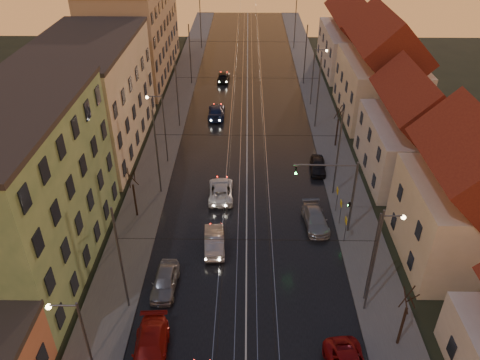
{
  "coord_description": "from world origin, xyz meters",
  "views": [
    {
      "loc": [
        -0.08,
        -14.76,
        26.36
      ],
      "look_at": [
        -0.65,
        21.87,
        2.92
      ],
      "focal_mm": 35.0,
      "sensor_mm": 36.0,
      "label": 1
    }
  ],
  "objects_px": {
    "parked_right_2": "(318,166)",
    "driving_car_1": "(214,241)",
    "street_lamp_1": "(378,250)",
    "driving_car_4": "(223,77)",
    "driving_car_2": "(221,191)",
    "parked_right_1": "(315,219)",
    "street_lamp_0": "(82,342)",
    "driving_car_3": "(216,112)",
    "street_lamp_3": "(315,71)",
    "street_lamp_2": "(161,122)",
    "traffic_light_mast": "(342,189)",
    "parked_left_2": "(150,350)",
    "parked_left_3": "(165,281)"
  },
  "relations": [
    {
      "from": "street_lamp_1",
      "to": "driving_car_2",
      "type": "bearing_deg",
      "value": 131.08
    },
    {
      "from": "driving_car_4",
      "to": "parked_left_2",
      "type": "relative_size",
      "value": 0.79
    },
    {
      "from": "parked_left_3",
      "to": "traffic_light_mast",
      "type": "bearing_deg",
      "value": 28.66
    },
    {
      "from": "street_lamp_3",
      "to": "parked_right_2",
      "type": "xyz_separation_m",
      "value": [
        -1.5,
        -17.64,
        -4.21
      ]
    },
    {
      "from": "parked_right_2",
      "to": "driving_car_1",
      "type": "bearing_deg",
      "value": -125.35
    },
    {
      "from": "street_lamp_1",
      "to": "driving_car_1",
      "type": "relative_size",
      "value": 1.72
    },
    {
      "from": "driving_car_4",
      "to": "parked_left_2",
      "type": "distance_m",
      "value": 50.5
    },
    {
      "from": "street_lamp_1",
      "to": "street_lamp_3",
      "type": "distance_m",
      "value": 36.0
    },
    {
      "from": "street_lamp_2",
      "to": "traffic_light_mast",
      "type": "height_order",
      "value": "street_lamp_2"
    },
    {
      "from": "driving_car_4",
      "to": "street_lamp_2",
      "type": "bearing_deg",
      "value": 81.0
    },
    {
      "from": "driving_car_3",
      "to": "driving_car_1",
      "type": "bearing_deg",
      "value": 92.48
    },
    {
      "from": "driving_car_4",
      "to": "parked_right_2",
      "type": "height_order",
      "value": "driving_car_4"
    },
    {
      "from": "street_lamp_0",
      "to": "driving_car_2",
      "type": "bearing_deg",
      "value": 72.96
    },
    {
      "from": "street_lamp_1",
      "to": "traffic_light_mast",
      "type": "height_order",
      "value": "street_lamp_1"
    },
    {
      "from": "driving_car_3",
      "to": "parked_left_3",
      "type": "relative_size",
      "value": 1.18
    },
    {
      "from": "street_lamp_2",
      "to": "traffic_light_mast",
      "type": "xyz_separation_m",
      "value": [
        17.1,
        -12.0,
        -0.29
      ]
    },
    {
      "from": "street_lamp_2",
      "to": "parked_right_1",
      "type": "height_order",
      "value": "street_lamp_2"
    },
    {
      "from": "driving_car_2",
      "to": "parked_right_1",
      "type": "relative_size",
      "value": 1.07
    },
    {
      "from": "traffic_light_mast",
      "to": "parked_left_3",
      "type": "relative_size",
      "value": 1.64
    },
    {
      "from": "driving_car_2",
      "to": "parked_right_2",
      "type": "height_order",
      "value": "driving_car_2"
    },
    {
      "from": "street_lamp_3",
      "to": "street_lamp_1",
      "type": "bearing_deg",
      "value": -90.0
    },
    {
      "from": "street_lamp_1",
      "to": "driving_car_1",
      "type": "distance_m",
      "value": 13.76
    },
    {
      "from": "driving_car_2",
      "to": "parked_left_2",
      "type": "height_order",
      "value": "parked_left_2"
    },
    {
      "from": "driving_car_3",
      "to": "parked_right_2",
      "type": "distance_m",
      "value": 17.93
    },
    {
      "from": "street_lamp_3",
      "to": "driving_car_3",
      "type": "relative_size",
      "value": 1.54
    },
    {
      "from": "street_lamp_1",
      "to": "traffic_light_mast",
      "type": "distance_m",
      "value": 8.08
    },
    {
      "from": "street_lamp_0",
      "to": "street_lamp_1",
      "type": "relative_size",
      "value": 1.0
    },
    {
      "from": "driving_car_2",
      "to": "parked_left_3",
      "type": "height_order",
      "value": "parked_left_3"
    },
    {
      "from": "driving_car_1",
      "to": "parked_left_2",
      "type": "relative_size",
      "value": 0.86
    },
    {
      "from": "traffic_light_mast",
      "to": "parked_left_2",
      "type": "height_order",
      "value": "traffic_light_mast"
    },
    {
      "from": "street_lamp_0",
      "to": "parked_left_2",
      "type": "height_order",
      "value": "street_lamp_0"
    },
    {
      "from": "street_lamp_1",
      "to": "parked_right_2",
      "type": "distance_m",
      "value": 18.9
    },
    {
      "from": "street_lamp_2",
      "to": "driving_car_3",
      "type": "relative_size",
      "value": 1.54
    },
    {
      "from": "street_lamp_2",
      "to": "parked_left_2",
      "type": "distance_m",
      "value": 25.83
    },
    {
      "from": "street_lamp_3",
      "to": "street_lamp_2",
      "type": "bearing_deg",
      "value": -138.69
    },
    {
      "from": "driving_car_2",
      "to": "driving_car_3",
      "type": "bearing_deg",
      "value": -87.34
    },
    {
      "from": "driving_car_1",
      "to": "traffic_light_mast",
      "type": "bearing_deg",
      "value": -172.52
    },
    {
      "from": "street_lamp_0",
      "to": "parked_left_3",
      "type": "relative_size",
      "value": 1.82
    },
    {
      "from": "street_lamp_2",
      "to": "driving_car_1",
      "type": "height_order",
      "value": "street_lamp_2"
    },
    {
      "from": "parked_left_2",
      "to": "parked_right_1",
      "type": "xyz_separation_m",
      "value": [
        12.4,
        14.25,
        -0.09
      ]
    },
    {
      "from": "street_lamp_3",
      "to": "driving_car_4",
      "type": "distance_m",
      "value": 16.3
    },
    {
      "from": "driving_car_2",
      "to": "parked_right_1",
      "type": "distance_m",
      "value": 9.82
    },
    {
      "from": "street_lamp_3",
      "to": "parked_right_1",
      "type": "relative_size",
      "value": 1.68
    },
    {
      "from": "street_lamp_0",
      "to": "street_lamp_3",
      "type": "height_order",
      "value": "same"
    },
    {
      "from": "street_lamp_0",
      "to": "driving_car_3",
      "type": "xyz_separation_m",
      "value": [
        5.03,
        39.97,
        -4.13
      ]
    },
    {
      "from": "street_lamp_1",
      "to": "driving_car_4",
      "type": "height_order",
      "value": "street_lamp_1"
    },
    {
      "from": "driving_car_4",
      "to": "driving_car_3",
      "type": "bearing_deg",
      "value": 91.62
    },
    {
      "from": "street_lamp_3",
      "to": "driving_car_3",
      "type": "bearing_deg",
      "value": -163.0
    },
    {
      "from": "street_lamp_2",
      "to": "driving_car_3",
      "type": "height_order",
      "value": "street_lamp_2"
    },
    {
      "from": "driving_car_1",
      "to": "driving_car_3",
      "type": "relative_size",
      "value": 0.9
    }
  ]
}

